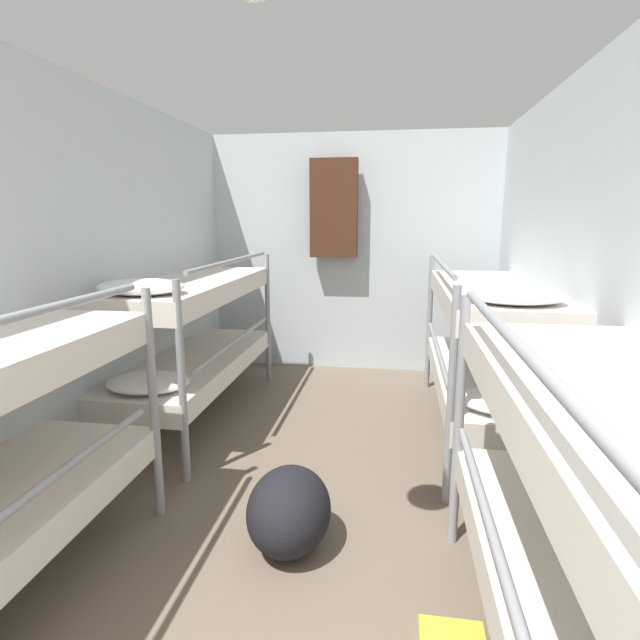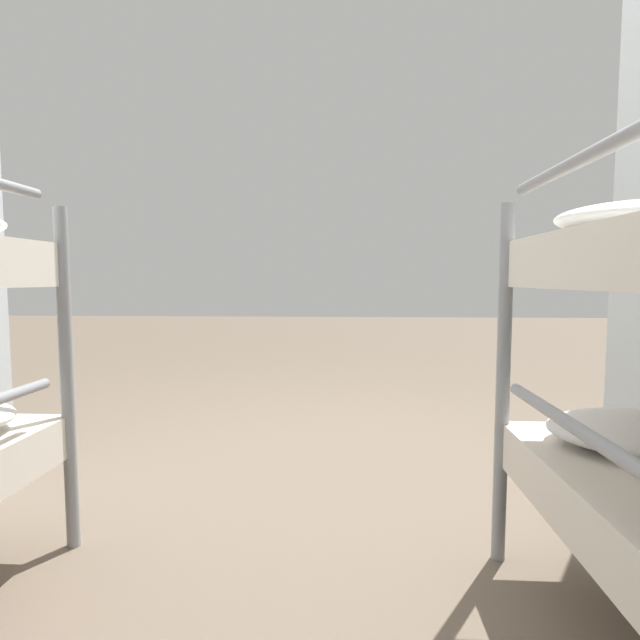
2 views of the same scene
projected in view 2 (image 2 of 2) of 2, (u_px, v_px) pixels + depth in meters
name	position (u px, v px, depth m)	size (l,w,h in m)	color
ground_plane	(298.00, 483.00, 2.27)	(20.00, 20.00, 0.00)	#6B5B4C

